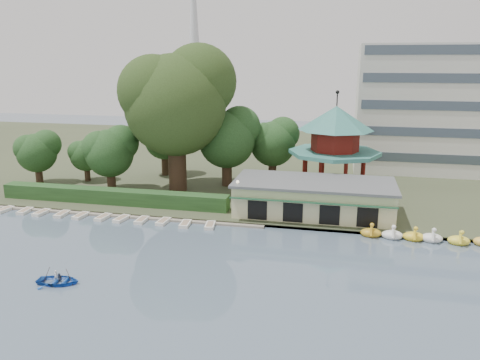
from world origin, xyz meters
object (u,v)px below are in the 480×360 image
(pavilion, at_px, (335,141))
(rowboat_with_passengers, at_px, (58,278))
(boathouse, at_px, (314,197))
(dock, at_px, (124,215))
(big_tree, at_px, (177,98))

(pavilion, bearing_deg, rowboat_with_passengers, -123.98)
(boathouse, height_order, rowboat_with_passengers, boathouse)
(rowboat_with_passengers, bearing_deg, pavilion, 56.02)
(dock, distance_m, pavilion, 29.14)
(boathouse, relative_size, big_tree, 0.94)
(big_tree, bearing_deg, dock, -106.12)
(boathouse, relative_size, rowboat_with_passengers, 3.47)
(boathouse, xyz_separation_m, pavilion, (2.00, 10.03, 5.11))
(dock, xyz_separation_m, boathouse, (22.00, 4.77, 2.25))
(boathouse, distance_m, big_tree, 22.55)
(boathouse, bearing_deg, rowboat_with_passengers, -131.70)
(pavilion, xyz_separation_m, big_tree, (-20.82, -3.78, 5.64))
(dock, xyz_separation_m, pavilion, (24.00, 14.80, 7.36))
(dock, bearing_deg, rowboat_with_passengers, -81.78)
(rowboat_with_passengers, bearing_deg, big_tree, 88.56)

